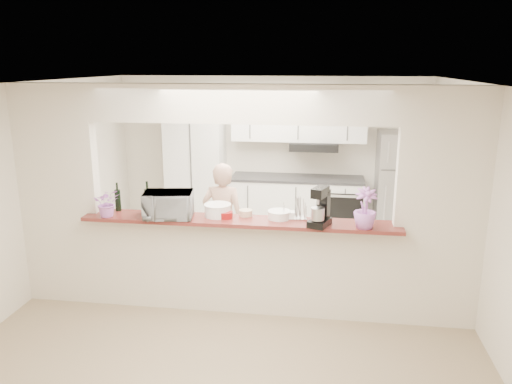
% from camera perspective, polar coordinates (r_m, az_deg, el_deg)
% --- Properties ---
extents(floor, '(6.00, 6.00, 0.00)m').
position_cam_1_polar(floor, '(5.79, -1.75, -13.31)').
color(floor, gray).
rests_on(floor, ground).
extents(tile_overlay, '(5.00, 2.90, 0.01)m').
position_cam_1_polar(tile_overlay, '(7.17, 0.38, -7.53)').
color(tile_overlay, beige).
rests_on(tile_overlay, floor).
extents(partition, '(5.00, 0.15, 2.50)m').
position_cam_1_polar(partition, '(5.26, -1.88, 1.12)').
color(partition, silver).
rests_on(partition, floor).
extents(bar_counter, '(3.40, 0.38, 1.09)m').
position_cam_1_polar(bar_counter, '(5.54, -1.81, -8.06)').
color(bar_counter, silver).
rests_on(bar_counter, floor).
extents(kitchen_cabinets, '(3.15, 0.62, 2.25)m').
position_cam_1_polar(kitchen_cabinets, '(8.02, 0.21, 2.13)').
color(kitchen_cabinets, silver).
rests_on(kitchen_cabinets, floor).
extents(refrigerator, '(0.75, 0.70, 1.70)m').
position_cam_1_polar(refrigerator, '(7.99, 16.23, 0.57)').
color(refrigerator, '#9E9EA2').
rests_on(refrigerator, floor).
extents(flower_left, '(0.35, 0.33, 0.31)m').
position_cam_1_polar(flower_left, '(5.60, -16.64, -1.19)').
color(flower_left, '#CC6CB9').
rests_on(flower_left, bar_counter).
extents(wine_bottle_a, '(0.06, 0.06, 0.32)m').
position_cam_1_polar(wine_bottle_a, '(5.79, -15.51, -0.86)').
color(wine_bottle_a, black).
rests_on(wine_bottle_a, bar_counter).
extents(wine_bottle_b, '(0.07, 0.07, 0.35)m').
position_cam_1_polar(wine_bottle_b, '(5.66, -12.27, -0.91)').
color(wine_bottle_b, black).
rests_on(wine_bottle_b, bar_counter).
extents(toaster_oven, '(0.56, 0.42, 0.28)m').
position_cam_1_polar(toaster_oven, '(5.41, -9.98, -1.46)').
color(toaster_oven, '#A1A2A6').
rests_on(toaster_oven, bar_counter).
extents(serving_bowls, '(0.39, 0.39, 0.23)m').
position_cam_1_polar(serving_bowls, '(5.54, -8.92, -1.35)').
color(serving_bowls, white).
rests_on(serving_bowls, bar_counter).
extents(plate_stack_a, '(0.29, 0.29, 0.13)m').
position_cam_1_polar(plate_stack_a, '(5.42, -4.40, -2.07)').
color(plate_stack_a, white).
rests_on(plate_stack_a, bar_counter).
extents(plate_stack_b, '(0.25, 0.25, 0.09)m').
position_cam_1_polar(plate_stack_b, '(5.32, 2.67, -2.61)').
color(plate_stack_b, white).
rests_on(plate_stack_b, bar_counter).
extents(red_bowl, '(0.15, 0.15, 0.07)m').
position_cam_1_polar(red_bowl, '(5.35, -3.48, -2.63)').
color(red_bowl, maroon).
rests_on(red_bowl, bar_counter).
extents(tan_bowl, '(0.14, 0.14, 0.07)m').
position_cam_1_polar(tan_bowl, '(5.42, -1.18, -2.40)').
color(tan_bowl, '#C5AC8B').
rests_on(tan_bowl, bar_counter).
extents(utensil_caddy, '(0.27, 0.18, 0.24)m').
position_cam_1_polar(utensil_caddy, '(5.31, 4.44, -2.04)').
color(utensil_caddy, silver).
rests_on(utensil_caddy, bar_counter).
extents(stand_mixer, '(0.26, 0.31, 0.41)m').
position_cam_1_polar(stand_mixer, '(5.10, 7.37, -1.86)').
color(stand_mixer, black).
rests_on(stand_mixer, bar_counter).
extents(flower_right, '(0.28, 0.28, 0.41)m').
position_cam_1_polar(flower_right, '(5.10, 12.39, -1.82)').
color(flower_right, '#D572D3').
rests_on(flower_right, bar_counter).
extents(person, '(0.57, 0.40, 1.50)m').
position_cam_1_polar(person, '(6.36, -3.77, -3.38)').
color(person, tan).
rests_on(person, floor).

